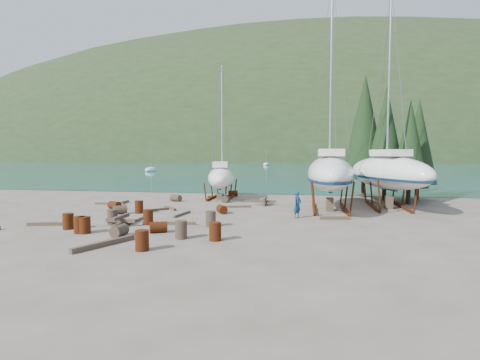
% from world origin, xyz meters
% --- Properties ---
extents(ground, '(600.00, 600.00, 0.00)m').
position_xyz_m(ground, '(0.00, 0.00, 0.00)').
color(ground, '#5C5548').
rests_on(ground, ground).
extents(bay_water, '(700.00, 700.00, 0.00)m').
position_xyz_m(bay_water, '(0.00, 315.00, 0.01)').
color(bay_water, '#175F76').
rests_on(bay_water, ground).
extents(far_hill, '(800.00, 360.00, 110.00)m').
position_xyz_m(far_hill, '(0.00, 320.00, 0.00)').
color(far_hill, '#223118').
rests_on(far_hill, ground).
extents(far_house_left, '(6.60, 5.60, 5.60)m').
position_xyz_m(far_house_left, '(-60.00, 190.00, 2.92)').
color(far_house_left, beige).
rests_on(far_house_left, ground).
extents(far_house_center, '(6.60, 5.60, 5.60)m').
position_xyz_m(far_house_center, '(-20.00, 190.00, 2.92)').
color(far_house_center, beige).
rests_on(far_house_center, ground).
extents(far_house_right, '(6.60, 5.60, 5.60)m').
position_xyz_m(far_house_right, '(30.00, 190.00, 2.92)').
color(far_house_right, beige).
rests_on(far_house_right, ground).
extents(cypress_near_right, '(3.60, 3.60, 10.00)m').
position_xyz_m(cypress_near_right, '(12.50, 12.00, 5.79)').
color(cypress_near_right, black).
rests_on(cypress_near_right, ground).
extents(cypress_mid_right, '(3.06, 3.06, 8.50)m').
position_xyz_m(cypress_mid_right, '(14.00, 10.00, 4.92)').
color(cypress_mid_right, black).
rests_on(cypress_mid_right, ground).
extents(cypress_back_left, '(4.14, 4.14, 11.50)m').
position_xyz_m(cypress_back_left, '(11.00, 14.00, 6.66)').
color(cypress_back_left, black).
rests_on(cypress_back_left, ground).
extents(cypress_far_right, '(3.24, 3.24, 9.00)m').
position_xyz_m(cypress_far_right, '(15.50, 13.00, 5.21)').
color(cypress_far_right, black).
rests_on(cypress_far_right, ground).
extents(moored_boat_left, '(2.00, 5.00, 6.05)m').
position_xyz_m(moored_boat_left, '(-30.00, 60.00, 0.39)').
color(moored_boat_left, white).
rests_on(moored_boat_left, ground).
extents(moored_boat_mid, '(2.00, 5.00, 6.05)m').
position_xyz_m(moored_boat_mid, '(10.00, 80.00, 0.39)').
color(moored_boat_mid, white).
rests_on(moored_boat_mid, ground).
extents(moored_boat_far, '(2.00, 5.00, 6.05)m').
position_xyz_m(moored_boat_far, '(-8.00, 110.00, 0.39)').
color(moored_boat_far, white).
rests_on(moored_boat_far, ground).
extents(large_sailboat_near, '(3.34, 10.85, 17.01)m').
position_xyz_m(large_sailboat_near, '(7.35, 5.39, 2.74)').
color(large_sailboat_near, white).
rests_on(large_sailboat_near, ground).
extents(large_sailboat_far, '(6.19, 11.01, 16.73)m').
position_xyz_m(large_sailboat_far, '(11.79, 7.24, 2.73)').
color(large_sailboat_far, white).
rests_on(large_sailboat_far, ground).
extents(small_sailboat_shore, '(3.80, 7.88, 12.09)m').
position_xyz_m(small_sailboat_shore, '(-1.98, 10.56, 1.99)').
color(small_sailboat_shore, white).
rests_on(small_sailboat_shore, ground).
extents(worker, '(0.70, 0.76, 1.74)m').
position_xyz_m(worker, '(5.10, 1.39, 0.87)').
color(worker, navy).
rests_on(worker, ground).
extents(drum_0, '(0.58, 0.58, 0.88)m').
position_xyz_m(drum_0, '(-7.19, -4.35, 0.44)').
color(drum_0, '#623110').
rests_on(drum_0, ground).
extents(drum_1, '(0.67, 0.94, 0.58)m').
position_xyz_m(drum_1, '(-3.55, -5.55, 0.29)').
color(drum_1, '#2D2823').
rests_on(drum_1, ground).
extents(drum_2, '(1.03, 0.87, 0.58)m').
position_xyz_m(drum_2, '(-8.45, 3.04, 0.29)').
color(drum_2, '#623110').
rests_on(drum_2, ground).
extents(drum_3, '(0.58, 0.58, 0.88)m').
position_xyz_m(drum_3, '(-1.26, -7.93, 0.44)').
color(drum_3, '#623110').
rests_on(drum_3, ground).
extents(drum_4, '(1.01, 0.81, 0.58)m').
position_xyz_m(drum_4, '(-1.30, 12.72, 0.29)').
color(drum_4, '#623110').
rests_on(drum_4, ground).
extents(drum_5, '(0.58, 0.58, 0.88)m').
position_xyz_m(drum_5, '(0.32, -2.30, 0.44)').
color(drum_5, '#2D2823').
rests_on(drum_5, ground).
extents(drum_6, '(0.94, 1.05, 0.58)m').
position_xyz_m(drum_6, '(-0.08, 2.35, 0.29)').
color(drum_6, '#623110').
rests_on(drum_6, ground).
extents(drum_7, '(0.58, 0.58, 0.88)m').
position_xyz_m(drum_7, '(1.38, -5.61, 0.44)').
color(drum_7, '#623110').
rests_on(drum_7, ground).
extents(drum_8, '(0.58, 0.58, 0.88)m').
position_xyz_m(drum_8, '(-5.78, 1.49, 0.44)').
color(drum_8, '#623110').
rests_on(drum_8, ground).
extents(drum_9, '(1.03, 0.86, 0.58)m').
position_xyz_m(drum_9, '(-5.46, 8.14, 0.29)').
color(drum_9, '#2D2823').
rests_on(drum_9, ground).
extents(drum_10, '(0.58, 0.58, 0.88)m').
position_xyz_m(drum_10, '(-5.96, -5.17, 0.44)').
color(drum_10, '#623110').
rests_on(drum_10, ground).
extents(drum_11, '(0.58, 0.88, 0.58)m').
position_xyz_m(drum_11, '(-1.09, 8.31, 0.29)').
color(drum_11, '#2D2823').
rests_on(drum_11, ground).
extents(drum_12, '(1.05, 0.92, 0.58)m').
position_xyz_m(drum_12, '(-1.98, -4.37, 0.29)').
color(drum_12, '#623110').
rests_on(drum_12, ground).
extents(drum_13, '(0.58, 0.58, 0.88)m').
position_xyz_m(drum_13, '(-5.66, -5.19, 0.44)').
color(drum_13, '#623110').
rests_on(drum_13, ground).
extents(drum_14, '(0.58, 0.58, 0.88)m').
position_xyz_m(drum_14, '(-3.43, -2.33, 0.44)').
color(drum_14, '#623110').
rests_on(drum_14, ground).
extents(drum_15, '(1.05, 0.98, 0.58)m').
position_xyz_m(drum_15, '(-6.93, 0.98, 0.29)').
color(drum_15, '#2D2823').
rests_on(drum_15, ground).
extents(drum_16, '(0.58, 0.58, 0.88)m').
position_xyz_m(drum_16, '(-5.47, -2.70, 0.44)').
color(drum_16, '#2D2823').
rests_on(drum_16, ground).
extents(drum_17, '(0.58, 0.58, 0.88)m').
position_xyz_m(drum_17, '(-0.35, -5.50, 0.44)').
color(drum_17, '#2D2823').
rests_on(drum_17, ground).
extents(timber_1, '(1.89, 0.51, 0.19)m').
position_xyz_m(timber_1, '(7.44, 1.22, 0.10)').
color(timber_1, brown).
rests_on(timber_1, ground).
extents(timber_2, '(0.28, 2.15, 0.19)m').
position_xyz_m(timber_2, '(-9.28, 5.89, 0.09)').
color(timber_2, brown).
rests_on(timber_2, ground).
extents(timber_3, '(0.27, 2.53, 0.15)m').
position_xyz_m(timber_3, '(-4.53, -1.42, 0.07)').
color(timber_3, brown).
rests_on(timber_3, ground).
extents(timber_4, '(1.49, 1.60, 0.17)m').
position_xyz_m(timber_4, '(-5.02, 2.71, 0.09)').
color(timber_4, brown).
rests_on(timber_4, ground).
extents(timber_5, '(3.11, 0.58, 0.16)m').
position_xyz_m(timber_5, '(-2.22, -2.17, 0.08)').
color(timber_5, brown).
rests_on(timber_5, ground).
extents(timber_6, '(1.64, 0.29, 0.19)m').
position_xyz_m(timber_6, '(1.13, 8.75, 0.10)').
color(timber_6, brown).
rests_on(timber_6, ground).
extents(timber_8, '(1.38, 1.41, 0.19)m').
position_xyz_m(timber_8, '(-4.27, 3.48, 0.09)').
color(timber_8, brown).
rests_on(timber_8, ground).
extents(timber_9, '(2.03, 1.76, 0.15)m').
position_xyz_m(timber_9, '(-2.51, 12.13, 0.08)').
color(timber_9, brown).
rests_on(timber_9, ground).
extents(timber_10, '(2.56, 0.81, 0.16)m').
position_xyz_m(timber_10, '(0.23, 5.24, 0.08)').
color(timber_10, brown).
rests_on(timber_10, ground).
extents(timber_11, '(0.46, 2.34, 0.15)m').
position_xyz_m(timber_11, '(-2.56, 1.18, 0.08)').
color(timber_11, brown).
rests_on(timber_11, ground).
extents(timber_14, '(3.08, 0.94, 0.18)m').
position_xyz_m(timber_14, '(-8.58, -3.53, 0.09)').
color(timber_14, brown).
rests_on(timber_14, ground).
extents(timber_16, '(1.51, 3.09, 0.23)m').
position_xyz_m(timber_16, '(-3.26, -7.50, 0.11)').
color(timber_16, brown).
rests_on(timber_16, ground).
extents(timber_17, '(2.54, 0.19, 0.16)m').
position_xyz_m(timber_17, '(-10.05, 5.19, 0.08)').
color(timber_17, brown).
rests_on(timber_17, ground).
extents(timber_pile_fore, '(1.80, 1.80, 0.60)m').
position_xyz_m(timber_pile_fore, '(-4.83, -2.94, 0.30)').
color(timber_pile_fore, brown).
rests_on(timber_pile_fore, ground).
extents(timber_pile_aft, '(1.80, 1.80, 0.60)m').
position_xyz_m(timber_pile_aft, '(2.39, 7.11, 0.30)').
color(timber_pile_aft, brown).
rests_on(timber_pile_aft, ground).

